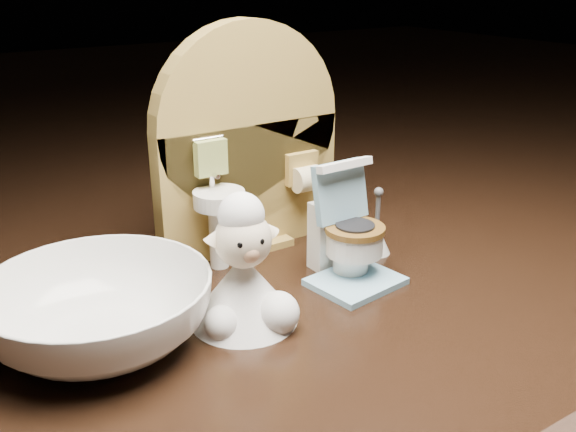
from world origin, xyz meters
The scene contains 6 objects.
backdrop_panel centered at (0.00, 0.06, 0.07)m, with size 0.13×0.05×0.15m.
toy_toilet centered at (0.03, 0.00, 0.03)m, with size 0.04×0.05×0.07m.
bath_mat centered at (0.02, -0.02, 0.00)m, with size 0.05×0.04×0.00m, color #7FB1CC.
toilet_brush centered at (0.06, 0.01, 0.01)m, with size 0.02×0.02×0.05m.
plush_lamb centered at (-0.05, -0.02, 0.03)m, with size 0.06×0.06×0.08m.
ceramic_bowl centered at (-0.12, 0.00, 0.02)m, with size 0.11×0.11×0.04m, color white.
Camera 1 is at (-0.20, -0.29, 0.18)m, focal length 40.00 mm.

